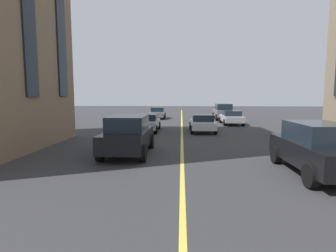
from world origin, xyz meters
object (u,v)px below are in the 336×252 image
(car_grey_trailing, at_px, (158,113))
(car_grey_parked_a, at_px, (223,111))
(car_black_mid, at_px, (318,148))
(car_silver_near, at_px, (231,117))
(car_silver_parked_b, at_px, (147,122))
(car_black_far, at_px, (128,134))
(car_white_oncoming, at_px, (202,123))

(car_grey_trailing, height_order, car_grey_parked_a, car_grey_parked_a)
(car_grey_trailing, distance_m, car_black_mid, 24.63)
(car_silver_near, relative_size, car_silver_parked_b, 1.00)
(car_grey_trailing, bearing_deg, car_black_mid, -161.31)
(car_grey_trailing, height_order, car_black_mid, car_black_mid)
(car_black_far, bearing_deg, car_white_oncoming, -26.68)
(car_silver_parked_b, bearing_deg, car_grey_trailing, 0.89)
(car_white_oncoming, bearing_deg, car_silver_near, -30.63)
(car_silver_near, xyz_separation_m, car_white_oncoming, (-5.54, 3.28, 0.00))
(car_silver_near, height_order, car_black_mid, car_black_mid)
(car_silver_near, height_order, car_silver_parked_b, same)
(car_black_mid, height_order, car_black_far, same)
(car_white_oncoming, bearing_deg, car_grey_parked_a, -16.85)
(car_white_oncoming, height_order, car_grey_parked_a, car_grey_parked_a)
(car_black_mid, distance_m, car_grey_parked_a, 22.32)
(car_black_far, distance_m, car_silver_parked_b, 8.48)
(car_silver_near, bearing_deg, car_black_far, 151.72)
(car_grey_trailing, relative_size, car_black_far, 0.83)
(car_black_mid, relative_size, car_black_far, 1.00)
(car_black_far, height_order, car_grey_parked_a, same)
(car_silver_near, bearing_deg, car_black_mid, 180.00)
(car_silver_near, xyz_separation_m, car_silver_parked_b, (-5.52, 7.71, 0.00))
(car_silver_parked_b, distance_m, car_grey_parked_a, 13.28)
(car_silver_parked_b, bearing_deg, car_white_oncoming, -90.21)
(car_grey_trailing, height_order, car_silver_parked_b, car_grey_trailing)
(car_silver_near, bearing_deg, car_white_oncoming, 149.37)
(car_grey_trailing, relative_size, car_grey_parked_a, 0.83)
(car_black_mid, xyz_separation_m, car_grey_parked_a, (22.32, 0.00, 0.00))
(car_grey_trailing, distance_m, car_black_far, 20.30)
(car_black_far, bearing_deg, car_silver_parked_b, 1.20)
(car_silver_near, bearing_deg, car_silver_parked_b, 125.63)
(car_black_far, relative_size, car_silver_parked_b, 1.07)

